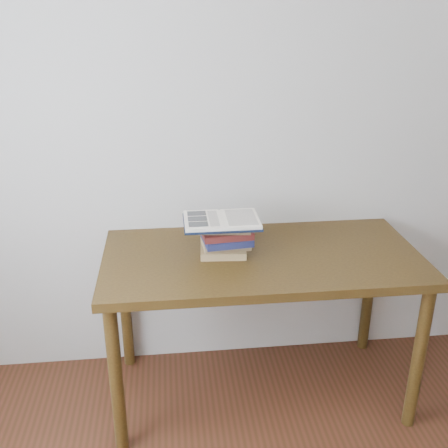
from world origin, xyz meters
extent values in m
cube|color=beige|center=(0.00, 1.75, 1.30)|extent=(3.50, 0.04, 2.60)
cube|color=#473111|center=(0.12, 1.38, 0.78)|extent=(1.50, 0.75, 0.04)
cylinder|color=#473111|center=(-0.57, 1.07, 0.38)|extent=(0.06, 0.06, 0.76)
cylinder|color=#473111|center=(0.81, 1.07, 0.38)|extent=(0.06, 0.06, 0.76)
cylinder|color=#473111|center=(-0.57, 1.69, 0.38)|extent=(0.06, 0.06, 0.76)
cylinder|color=#473111|center=(0.81, 1.69, 0.38)|extent=(0.06, 0.06, 0.76)
cube|color=olive|center=(-0.06, 1.40, 0.82)|extent=(0.22, 0.17, 0.04)
cube|color=olive|center=(-0.05, 1.41, 0.85)|extent=(0.23, 0.16, 0.03)
cube|color=#191848|center=(-0.04, 1.40, 0.88)|extent=(0.24, 0.21, 0.03)
cube|color=maroon|center=(-0.04, 1.39, 0.91)|extent=(0.24, 0.16, 0.03)
cube|color=olive|center=(-0.05, 1.41, 0.94)|extent=(0.25, 0.19, 0.03)
cube|color=black|center=(-0.07, 1.41, 0.96)|extent=(0.35, 0.24, 0.01)
cube|color=white|center=(-0.15, 1.41, 0.98)|extent=(0.17, 0.23, 0.02)
cube|color=white|center=(0.02, 1.41, 0.98)|extent=(0.17, 0.23, 0.02)
cylinder|color=white|center=(-0.07, 1.41, 0.97)|extent=(0.01, 0.23, 0.01)
cube|color=black|center=(-0.18, 1.48, 0.98)|extent=(0.09, 0.05, 0.00)
cube|color=black|center=(-0.18, 1.41, 0.98)|extent=(0.09, 0.05, 0.00)
cube|color=black|center=(-0.18, 1.34, 0.98)|extent=(0.09, 0.05, 0.00)
cube|color=silver|center=(-0.10, 1.41, 0.98)|extent=(0.04, 0.19, 0.00)
cube|color=silver|center=(0.02, 1.41, 0.98)|extent=(0.13, 0.20, 0.00)
camera|label=1|loc=(-0.30, -0.82, 1.89)|focal=42.00mm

